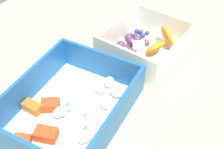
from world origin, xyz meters
TOP-DOWN VIEW (x-y plane):
  - table_surface at (0.00, 0.00)cm, footprint 80.00×80.00cm
  - pasta_container at (-12.28, 1.26)cm, footprint 23.74×19.72cm
  - fruit_bowl at (8.81, -0.16)cm, footprint 15.39×14.01cm
  - paper_cup_liner at (20.05, 2.32)cm, footprint 3.25×3.25cm

SIDE VIEW (x-z plane):
  - table_surface at x=0.00cm, z-range 0.00..2.00cm
  - paper_cup_liner at x=20.05cm, z-range 2.00..3.49cm
  - pasta_container at x=-12.28cm, z-range 0.77..7.02cm
  - fruit_bowl at x=8.81cm, z-range 1.02..7.21cm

